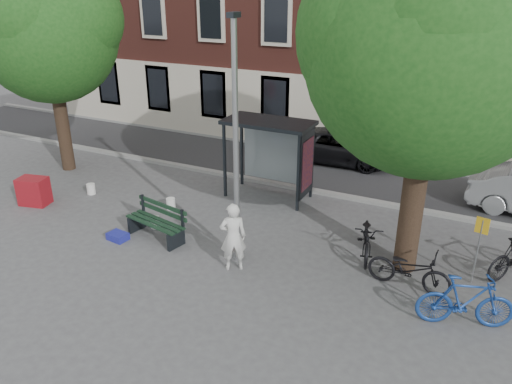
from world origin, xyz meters
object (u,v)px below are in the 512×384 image
object	(u,v)px
lamppost	(236,158)
bike_a	(409,269)
painter	(233,237)
bench	(157,223)
car_dark	(339,146)
bus_shelter	(281,143)
red_stand	(34,191)
notice_sign	(480,238)
bike_c	(367,238)
bike_b	(466,301)

from	to	relation	value
lamppost	bike_a	xyz separation A→B (m)	(4.25, 0.60, -2.27)
lamppost	painter	bearing A→B (deg)	-73.52
bench	car_dark	bearing A→B (deg)	84.33
bus_shelter	car_dark	size ratio (longest dim) A/B	0.63
bike_a	red_stand	distance (m)	11.77
bus_shelter	red_stand	size ratio (longest dim) A/B	3.17
notice_sign	painter	bearing A→B (deg)	-148.49
bike_a	bike_c	distance (m)	1.66
bike_c	red_stand	size ratio (longest dim) A/B	2.21
bike_a	notice_sign	xyz separation A→B (m)	(1.35, 0.89, 0.73)
painter	bike_c	xyz separation A→B (m)	(2.83, 2.13, -0.38)
bike_b	bike_c	bearing A→B (deg)	34.56
lamppost	bench	distance (m)	3.47
bike_b	car_dark	size ratio (longest dim) A/B	0.44
painter	bike_b	xyz separation A→B (m)	(5.41, 0.18, -0.30)
bench	bike_a	size ratio (longest dim) A/B	1.02
bike_a	bike_c	size ratio (longest dim) A/B	0.98
lamppost	notice_sign	distance (m)	6.00
lamppost	bike_b	world-z (taller)	lamppost
bike_c	car_dark	distance (m)	7.35
bike_a	painter	bearing A→B (deg)	107.64
painter	bench	bearing A→B (deg)	-42.90
notice_sign	car_dark	bearing A→B (deg)	140.43
car_dark	red_stand	bearing A→B (deg)	134.10
bus_shelter	bench	size ratio (longest dim) A/B	1.44
painter	bike_c	bearing A→B (deg)	-176.04
bike_c	red_stand	world-z (taller)	bike_c
bike_a	bike_b	bearing A→B (deg)	-121.51
bus_shelter	bike_b	size ratio (longest dim) A/B	1.43
bike_a	bike_b	distance (m)	1.58
red_stand	bike_c	bearing A→B (deg)	8.49
bike_a	bike_b	world-z (taller)	bike_b
bench	red_stand	distance (m)	4.95
red_stand	bike_b	bearing A→B (deg)	-1.68
lamppost	red_stand	distance (m)	7.87
painter	bench	world-z (taller)	painter
bench	bike_a	distance (m)	6.84
bike_b	red_stand	bearing A→B (deg)	69.95
bike_a	car_dark	size ratio (longest dim) A/B	0.43
car_dark	lamppost	bearing A→B (deg)	176.05
bus_shelter	bike_b	distance (m)	7.68
bench	bike_b	bearing A→B (deg)	9.62
bike_b	car_dark	distance (m)	10.28
bike_c	notice_sign	size ratio (longest dim) A/B	1.14
bench	red_stand	world-z (taller)	bench
bus_shelter	painter	xyz separation A→B (m)	(0.75, -4.58, -1.02)
painter	red_stand	size ratio (longest dim) A/B	2.00
bench	notice_sign	world-z (taller)	notice_sign
bus_shelter	bike_a	size ratio (longest dim) A/B	1.47
bike_c	notice_sign	distance (m)	2.73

